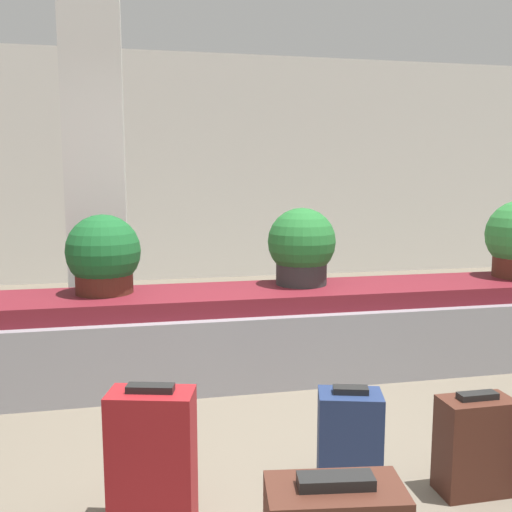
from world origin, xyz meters
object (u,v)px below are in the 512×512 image
suitcase_6 (349,443)px  potted_plant_0 (103,256)px  potted_plant_1 (302,247)px  suitcase_2 (152,460)px  suitcase_3 (475,445)px  pillar (96,163)px

suitcase_6 → potted_plant_0: bearing=138.9°
suitcase_6 → potted_plant_1: size_ratio=0.88×
suitcase_2 → potted_plant_0: (-0.27, 1.89, 0.61)m
suitcase_3 → potted_plant_1: 2.09m
potted_plant_1 → suitcase_3: bearing=-81.8°
potted_plant_0 → potted_plant_1: (1.49, 0.02, 0.02)m
pillar → suitcase_6: size_ratio=6.09×
suitcase_3 → suitcase_6: (-0.58, 0.11, 0.02)m
suitcase_2 → suitcase_6: suitcase_2 is taller
suitcase_2 → potted_plant_0: 2.01m
suitcase_2 → potted_plant_1: size_ratio=1.06×
suitcase_3 → potted_plant_0: (-1.77, 1.92, 0.69)m
potted_plant_0 → potted_plant_1: bearing=0.9°
pillar → potted_plant_1: size_ratio=5.36×
potted_plant_0 → potted_plant_1: 1.49m
suitcase_3 → suitcase_6: suitcase_6 is taller
potted_plant_0 → potted_plant_1: potted_plant_1 is taller
suitcase_2 → potted_plant_1: bearing=72.2°
suitcase_6 → potted_plant_0: (-1.18, 1.81, 0.67)m
suitcase_6 → potted_plant_1: potted_plant_1 is taller
suitcase_6 → potted_plant_1: 1.99m
pillar → potted_plant_0: (0.09, -0.96, -0.68)m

